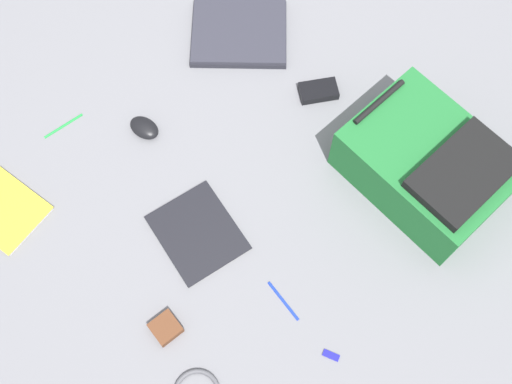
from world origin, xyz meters
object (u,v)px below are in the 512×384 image
at_px(book_blue, 198,233).
at_px(pen_blue, 283,301).
at_px(book_red, 2,208).
at_px(power_brick, 318,91).
at_px(usb_stick, 331,355).
at_px(backpack, 428,165).
at_px(pen_black, 63,125).
at_px(computer_mouse, 144,128).
at_px(laptop, 239,33).
at_px(earbud_pouch, 166,328).

bearing_deg(book_blue, pen_blue, -87.32).
height_order(book_red, power_brick, power_brick).
distance_m(book_blue, usb_stick, 0.50).
xyz_separation_m(book_red, power_brick, (0.91, -0.44, 0.01)).
bearing_deg(pen_blue, backpack, -6.83).
distance_m(book_red, pen_blue, 0.86).
bearing_deg(pen_black, power_brick, -40.05).
distance_m(pen_black, pen_blue, 0.86).
bearing_deg(book_red, usb_stick, -72.48).
relative_size(book_red, power_brick, 2.17).
relative_size(computer_mouse, pen_blue, 0.75).
height_order(laptop, pen_blue, laptop).
distance_m(computer_mouse, pen_blue, 0.67).
bearing_deg(power_brick, book_blue, -176.16).
xyz_separation_m(computer_mouse, usb_stick, (-0.15, -0.85, -0.02)).
xyz_separation_m(book_red, earbud_pouch, (0.07, -0.60, 0.01)).
relative_size(backpack, power_brick, 4.00).
bearing_deg(earbud_pouch, computer_mouse, 50.66).
bearing_deg(book_red, pen_blue, -66.89).
height_order(laptop, power_brick, laptop).
relative_size(laptop, earbud_pouch, 5.59).
xyz_separation_m(earbud_pouch, usb_stick, (0.24, -0.38, -0.01)).
distance_m(laptop, book_red, 0.92).
xyz_separation_m(pen_blue, earbud_pouch, (-0.27, 0.19, 0.01)).
distance_m(power_brick, usb_stick, 0.81).
height_order(book_red, usb_stick, book_red).
xyz_separation_m(book_red, computer_mouse, (0.46, -0.13, 0.01)).
bearing_deg(computer_mouse, backpack, -65.31).
relative_size(book_blue, pen_black, 2.21).
relative_size(pen_black, pen_blue, 1.02).
xyz_separation_m(book_red, usb_stick, (0.31, -0.98, -0.00)).
height_order(earbud_pouch, usb_stick, earbud_pouch).
bearing_deg(pen_black, backpack, -57.91).
relative_size(book_blue, usb_stick, 6.61).
bearing_deg(book_blue, computer_mouse, 68.94).
bearing_deg(power_brick, usb_stick, -138.21).
relative_size(power_brick, pen_black, 0.88).
bearing_deg(computer_mouse, laptop, -3.07).
distance_m(power_brick, earbud_pouch, 0.86).
distance_m(laptop, computer_mouse, 0.45).
height_order(computer_mouse, earbud_pouch, computer_mouse).
bearing_deg(book_blue, power_brick, 3.84).
xyz_separation_m(book_blue, power_brick, (0.59, 0.04, 0.01)).
height_order(book_blue, earbud_pouch, earbud_pouch).
distance_m(backpack, laptop, 0.75).
bearing_deg(usb_stick, earbud_pouch, 122.48).
xyz_separation_m(book_blue, pen_blue, (0.01, -0.31, -0.00)).
bearing_deg(power_brick, backpack, -93.91).
xyz_separation_m(pen_blue, usb_stick, (-0.03, -0.19, -0.00)).
height_order(backpack, power_brick, backpack).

